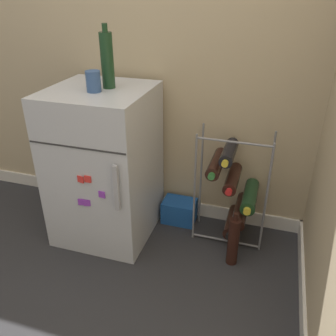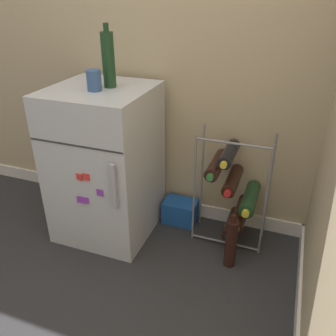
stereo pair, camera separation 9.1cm
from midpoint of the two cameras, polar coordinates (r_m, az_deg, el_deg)
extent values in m
plane|color=#28282B|center=(2.00, -5.95, -15.88)|extent=(14.00, 14.00, 0.00)
cube|color=tan|center=(2.04, -0.39, 24.30)|extent=(6.66, 0.06, 2.50)
cube|color=silver|center=(2.40, -0.58, -5.88)|extent=(6.66, 0.01, 0.09)
cube|color=#B7BABF|center=(2.07, -11.33, 0.47)|extent=(0.53, 0.54, 0.88)
cube|color=#2D2D2D|center=(1.77, -16.00, 3.15)|extent=(0.52, 0.00, 0.01)
cube|color=#9E9EA3|center=(1.74, -9.75, -3.26)|extent=(0.02, 0.02, 0.25)
cube|color=purple|center=(1.92, -15.05, -5.32)|extent=(0.04, 0.01, 0.04)
cube|color=red|center=(1.82, -14.17, -1.77)|extent=(0.04, 0.01, 0.04)
cube|color=red|center=(1.84, -15.25, -1.79)|extent=(0.04, 0.01, 0.04)
cube|color=purple|center=(1.82, -11.99, -4.22)|extent=(0.04, 0.01, 0.04)
cube|color=purple|center=(1.90, -14.21, -5.47)|extent=(0.04, 0.01, 0.04)
cylinder|color=slate|center=(2.00, 2.99, -3.47)|extent=(0.01, 0.01, 0.67)
cylinder|color=slate|center=(1.96, 14.18, -5.13)|extent=(0.01, 0.01, 0.67)
cylinder|color=slate|center=(2.14, 4.10, -1.30)|extent=(0.01, 0.01, 0.67)
cylinder|color=slate|center=(2.10, 14.54, -2.81)|extent=(0.01, 0.01, 0.67)
cylinder|color=slate|center=(2.15, 7.93, -11.44)|extent=(0.39, 0.01, 0.01)
cylinder|color=slate|center=(1.83, 9.20, 4.11)|extent=(0.39, 0.01, 0.01)
cylinder|color=black|center=(2.17, 9.13, -8.53)|extent=(0.08, 0.26, 0.08)
cylinder|color=black|center=(2.05, 8.48, -10.79)|extent=(0.04, 0.02, 0.04)
cylinder|color=black|center=(2.11, 10.38, -6.79)|extent=(0.08, 0.30, 0.08)
cylinder|color=gold|center=(1.98, 9.71, -9.36)|extent=(0.04, 0.02, 0.04)
cylinder|color=#19381E|center=(2.05, 11.78, -4.47)|extent=(0.08, 0.29, 0.08)
cylinder|color=gold|center=(1.92, 11.22, -6.84)|extent=(0.04, 0.02, 0.04)
cylinder|color=black|center=(2.01, 9.07, -1.73)|extent=(0.07, 0.27, 0.07)
cylinder|color=red|center=(1.89, 8.35, -3.83)|extent=(0.04, 0.02, 0.04)
cylinder|color=black|center=(1.99, 6.51, 0.68)|extent=(0.08, 0.28, 0.08)
cylinder|color=#2D7033|center=(1.86, 5.57, -1.35)|extent=(0.04, 0.02, 0.04)
cylinder|color=black|center=(1.94, 8.46, 2.48)|extent=(0.07, 0.26, 0.07)
cylinder|color=gold|center=(1.82, 7.70, 0.69)|extent=(0.03, 0.02, 0.03)
cube|color=#194C9E|center=(2.29, 0.68, -6.89)|extent=(0.21, 0.15, 0.15)
cylinder|color=#335184|center=(1.85, -13.31, 13.36)|extent=(0.07, 0.07, 0.10)
cylinder|color=#19381E|center=(1.90, -11.15, 16.51)|extent=(0.07, 0.07, 0.27)
cylinder|color=#19381E|center=(1.87, -11.61, 21.21)|extent=(0.03, 0.03, 0.04)
cylinder|color=black|center=(1.96, 9.09, -11.60)|extent=(0.06, 0.06, 0.28)
cylinder|color=black|center=(1.86, 9.46, -7.74)|extent=(0.03, 0.03, 0.04)
camera|label=1|loc=(0.05, -91.31, -0.69)|focal=38.00mm
camera|label=2|loc=(0.05, 88.69, 0.69)|focal=38.00mm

